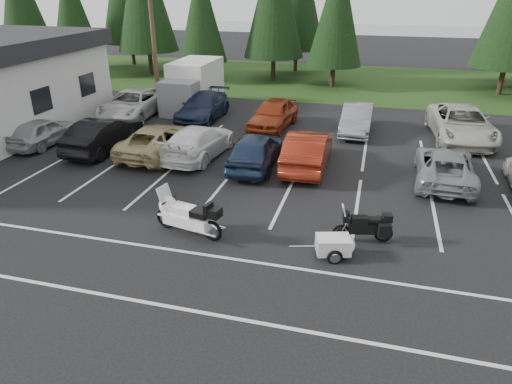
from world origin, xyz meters
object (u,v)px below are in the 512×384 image
at_px(car_near_6, 445,166).
at_px(cargo_trailer, 333,247).
at_px(car_near_5, 308,150).
at_px(car_near_4, 256,150).
at_px(car_far_3, 357,119).
at_px(car_near_2, 159,140).
at_px(car_near_3, 199,142).
at_px(car_far_4, 461,124).
at_px(car_near_1, 104,135).
at_px(adventure_motorcycle, 363,224).
at_px(utility_pole, 153,32).
at_px(box_truck, 190,86).
at_px(touring_motorcycle, 187,213).
at_px(car_far_2, 273,114).
at_px(car_far_0, 133,104).
at_px(car_near_0, 43,131).
at_px(car_far_1, 203,107).

bearing_deg(car_near_6, cargo_trailer, 63.66).
bearing_deg(car_near_5, car_near_4, 12.92).
bearing_deg(cargo_trailer, car_far_3, 74.61).
height_order(car_near_2, car_near_3, car_near_3).
bearing_deg(car_far_4, car_near_6, -107.11).
bearing_deg(car_far_3, car_near_1, -151.39).
bearing_deg(adventure_motorcycle, utility_pole, 122.88).
relative_size(box_truck, car_near_1, 1.17).
relative_size(car_near_4, touring_motorcycle, 1.63).
bearing_deg(utility_pole, car_near_4, -43.54).
distance_m(car_far_2, car_far_3, 4.55).
bearing_deg(car_far_4, car_far_3, 176.74).
bearing_deg(car_near_4, car_near_2, -6.23).
bearing_deg(car_far_0, car_far_4, -1.31).
bearing_deg(car_near_0, utility_pole, -104.41).
relative_size(car_near_3, cargo_trailer, 3.50).
xyz_separation_m(box_truck, car_far_1, (1.63, -2.14, -0.69)).
bearing_deg(car_near_3, car_near_5, -175.63).
xyz_separation_m(car_near_5, car_near_6, (5.65, -0.15, -0.14)).
distance_m(car_near_4, car_far_3, 7.49).
xyz_separation_m(car_near_5, car_far_2, (-2.77, 5.35, -0.01)).
relative_size(car_far_2, cargo_trailer, 3.28).
bearing_deg(car_near_1, car_far_3, -149.83).
bearing_deg(utility_pole, car_far_2, -15.76).
height_order(car_near_2, car_near_6, car_near_2).
height_order(car_near_0, cargo_trailer, car_near_0).
xyz_separation_m(car_near_3, car_near_5, (5.10, -0.04, 0.08)).
height_order(car_near_6, touring_motorcycle, touring_motorcycle).
bearing_deg(car_far_3, box_truck, 168.47).
bearing_deg(adventure_motorcycle, car_near_2, 137.44).
bearing_deg(car_near_6, car_far_1, -22.97).
height_order(car_far_0, touring_motorcycle, car_far_0).
bearing_deg(car_near_5, car_far_4, -140.88).
xyz_separation_m(car_far_2, car_far_4, (9.79, 0.54, 0.03)).
distance_m(car_near_2, car_far_4, 15.32).
relative_size(car_near_2, adventure_motorcycle, 2.43).
relative_size(car_near_1, car_near_3, 0.95).
relative_size(car_near_3, car_near_5, 1.03).
bearing_deg(box_truck, cargo_trailer, -54.68).
relative_size(car_near_2, car_near_4, 1.11).
bearing_deg(car_near_0, car_far_4, -160.33).
relative_size(car_near_4, car_far_3, 1.03).
distance_m(touring_motorcycle, cargo_trailer, 4.70).
bearing_deg(car_near_1, car_near_3, -173.35).
height_order(car_near_1, car_far_0, car_far_0).
bearing_deg(adventure_motorcycle, cargo_trailer, -137.94).
distance_m(car_near_5, car_far_2, 6.02).
height_order(car_near_0, car_near_6, car_near_0).
xyz_separation_m(car_near_6, car_far_1, (-12.83, 6.13, 0.08)).
height_order(car_near_2, adventure_motorcycle, car_near_2).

